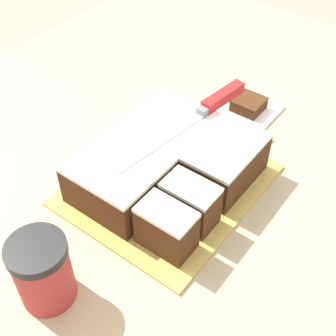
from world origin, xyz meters
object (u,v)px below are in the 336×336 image
(brownie, at_px, (249,104))
(cake, at_px, (168,166))
(knife, at_px, (211,105))
(cake_board, at_px, (168,185))
(coffee_cup, at_px, (43,271))

(brownie, bearing_deg, cake, 178.34)
(knife, xyz_separation_m, brownie, (0.14, -0.01, -0.08))
(cake, bearing_deg, knife, 1.38)
(cake_board, xyz_separation_m, coffee_cup, (-0.29, 0.01, 0.06))
(knife, bearing_deg, brownie, -176.69)
(cake_board, distance_m, cake, 0.04)
(cake, distance_m, coffee_cup, 0.29)
(cake_board, relative_size, knife, 1.04)
(cake_board, xyz_separation_m, knife, (0.15, 0.01, 0.09))
(knife, bearing_deg, cake_board, 10.54)
(coffee_cup, xyz_separation_m, brownie, (0.58, -0.01, -0.04))
(cake, bearing_deg, coffee_cup, 178.88)
(cake_board, bearing_deg, cake, 38.92)
(cake, distance_m, brownie, 0.29)
(cake_board, height_order, brownie, brownie)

